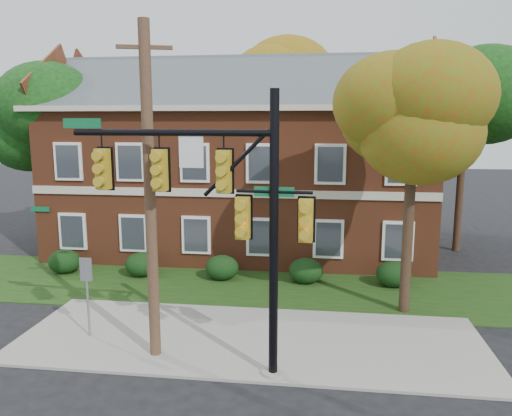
# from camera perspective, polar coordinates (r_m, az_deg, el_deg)

# --- Properties ---
(ground) EXTENTS (120.00, 120.00, 0.00)m
(ground) POSITION_cam_1_polar(r_m,az_deg,el_deg) (14.76, -1.30, -16.53)
(ground) COLOR black
(ground) RESTS_ON ground
(sidewalk) EXTENTS (14.00, 5.00, 0.08)m
(sidewalk) POSITION_cam_1_polar(r_m,az_deg,el_deg) (15.64, -0.72, -14.78)
(sidewalk) COLOR gray
(sidewalk) RESTS_ON ground
(grass_strip) EXTENTS (30.00, 6.00, 0.04)m
(grass_strip) POSITION_cam_1_polar(r_m,az_deg,el_deg) (20.26, 1.33, -8.97)
(grass_strip) COLOR #193811
(grass_strip) RESTS_ON ground
(apartment_building) EXTENTS (18.80, 8.80, 9.74)m
(apartment_building) POSITION_cam_1_polar(r_m,az_deg,el_deg) (25.39, -1.68, 6.31)
(apartment_building) COLOR brown
(apartment_building) RESTS_ON ground
(hedge_far_left) EXTENTS (1.40, 1.26, 1.05)m
(hedge_far_left) POSITION_cam_1_polar(r_m,az_deg,el_deg) (23.43, -21.04, -5.74)
(hedge_far_left) COLOR black
(hedge_far_left) RESTS_ON ground
(hedge_left) EXTENTS (1.40, 1.26, 1.05)m
(hedge_left) POSITION_cam_1_polar(r_m,az_deg,el_deg) (22.00, -12.94, -6.32)
(hedge_left) COLOR black
(hedge_left) RESTS_ON ground
(hedge_center) EXTENTS (1.40, 1.26, 1.05)m
(hedge_center) POSITION_cam_1_polar(r_m,az_deg,el_deg) (21.06, -3.92, -6.81)
(hedge_center) COLOR black
(hedge_center) RESTS_ON ground
(hedge_right) EXTENTS (1.40, 1.26, 1.05)m
(hedge_right) POSITION_cam_1_polar(r_m,az_deg,el_deg) (20.67, 5.71, -7.16)
(hedge_right) COLOR black
(hedge_right) RESTS_ON ground
(hedge_far_right) EXTENTS (1.40, 1.26, 1.05)m
(hedge_far_right) POSITION_cam_1_polar(r_m,az_deg,el_deg) (20.87, 15.44, -7.31)
(hedge_far_right) COLOR black
(hedge_far_right) RESTS_ON ground
(tree_near_right) EXTENTS (4.50, 4.25, 8.58)m
(tree_near_right) POSITION_cam_1_polar(r_m,az_deg,el_deg) (17.22, 18.42, 9.73)
(tree_near_right) COLOR black
(tree_near_right) RESTS_ON ground
(tree_left_rear) EXTENTS (5.40, 5.10, 8.88)m
(tree_left_rear) POSITION_cam_1_polar(r_m,az_deg,el_deg) (27.59, -22.77, 9.36)
(tree_left_rear) COLOR black
(tree_left_rear) RESTS_ON ground
(tree_right_rear) EXTENTS (6.30, 5.95, 10.62)m
(tree_right_rear) POSITION_cam_1_polar(r_m,az_deg,el_deg) (26.92, 23.75, 12.38)
(tree_right_rear) COLOR black
(tree_right_rear) RESTS_ON ground
(tree_far_rear) EXTENTS (6.84, 6.46, 11.52)m
(tree_far_rear) POSITION_cam_1_polar(r_m,az_deg,el_deg) (33.05, 2.88, 13.82)
(tree_far_rear) COLOR black
(tree_far_rear) RESTS_ON ground
(traffic_signal) EXTENTS (6.57, 0.77, 7.33)m
(traffic_signal) POSITION_cam_1_polar(r_m,az_deg,el_deg) (12.47, -3.91, 0.57)
(traffic_signal) COLOR gray
(traffic_signal) RESTS_ON ground
(utility_pole) EXTENTS (1.39, 0.52, 9.14)m
(utility_pole) POSITION_cam_1_polar(r_m,az_deg,el_deg) (13.64, -12.03, 1.53)
(utility_pole) COLOR #4C3323
(utility_pole) RESTS_ON ground
(sign_post) EXTENTS (0.37, 0.07, 2.54)m
(sign_post) POSITION_cam_1_polar(r_m,az_deg,el_deg) (16.03, -18.77, -8.24)
(sign_post) COLOR slate
(sign_post) RESTS_ON ground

